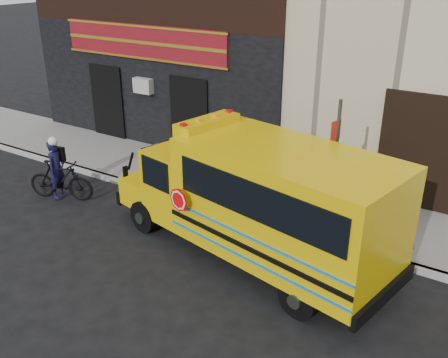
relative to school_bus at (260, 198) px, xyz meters
name	(u,v)px	position (x,y,z in m)	size (l,w,h in m)	color
ground	(166,263)	(-1.64, -1.22, -1.51)	(120.00, 120.00, 0.00)	black
curb	(228,213)	(-1.64, 1.38, -1.43)	(40.00, 0.20, 0.15)	#9E9E98
sidewalk	(256,192)	(-1.64, 2.88, -1.43)	(40.00, 3.00, 0.15)	gray
school_bus	(260,198)	(0.00, 0.00, 0.00)	(7.19, 3.47, 2.92)	black
sign_pole	(334,170)	(1.07, 1.34, 0.40)	(0.12, 0.30, 3.49)	#373E38
bicycle	(61,180)	(-6.08, -0.22, -0.95)	(0.53, 1.87, 1.12)	black
cyclist	(57,171)	(-6.16, -0.23, -0.69)	(0.60, 0.39, 1.64)	black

